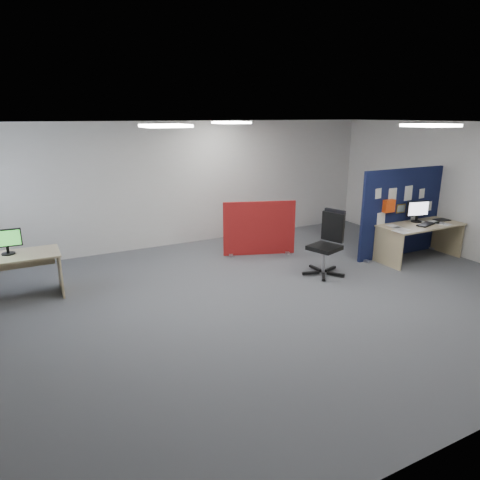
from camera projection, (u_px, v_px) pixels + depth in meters
name	position (u px, v px, depth m)	size (l,w,h in m)	color
floor	(272.00, 296.00, 6.91)	(9.00, 9.00, 0.00)	#575A60
ceiling	(276.00, 123.00, 6.15)	(9.00, 7.00, 0.02)	white
wall_back	(192.00, 183.00, 9.52)	(9.00, 0.02, 2.70)	silver
wall_right	(467.00, 192.00, 8.51)	(0.02, 7.00, 2.70)	silver
ceiling_lights	(272.00, 124.00, 6.88)	(4.10, 4.10, 0.04)	white
navy_divider	(402.00, 213.00, 8.73)	(2.18, 0.30, 1.80)	#100F3A
main_desk	(418.00, 232.00, 8.57)	(1.75, 0.78, 0.73)	tan
monitor_main	(418.00, 210.00, 8.61)	(0.49, 0.20, 0.43)	black
keyboard	(426.00, 224.00, 8.42)	(0.45, 0.18, 0.03)	black
mouse	(442.00, 223.00, 8.50)	(0.10, 0.06, 0.03)	#A3A2A8
paper_tray	(442.00, 220.00, 8.81)	(0.28, 0.22, 0.01)	black
red_divider	(259.00, 229.00, 8.84)	(1.43, 0.55, 1.13)	maroon
second_desk	(12.00, 266.00, 6.67)	(1.41, 0.71, 0.73)	tan
monitor_second	(6.00, 241.00, 6.60)	(0.44, 0.20, 0.40)	black
office_chair	(329.00, 239.00, 7.75)	(0.77, 0.73, 1.16)	black
desk_papers	(415.00, 225.00, 8.39)	(1.45, 0.80, 0.00)	white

